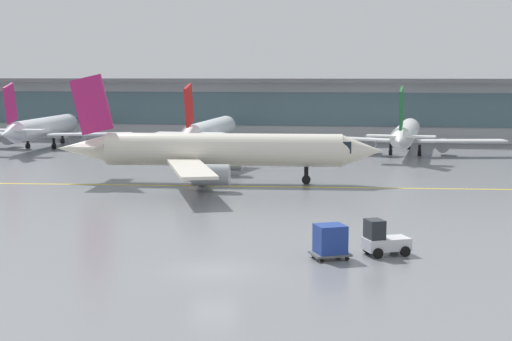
{
  "coord_description": "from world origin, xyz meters",
  "views": [
    {
      "loc": [
        8.49,
        -39.62,
        10.42
      ],
      "look_at": [
        -0.72,
        19.0,
        3.0
      ],
      "focal_mm": 54.83,
      "sensor_mm": 36.0,
      "label": 1
    }
  ],
  "objects_px": {
    "gate_airplane_2": "(210,131)",
    "taxiing_regional_jet": "(219,151)",
    "gate_airplane_3": "(406,134)",
    "baggage_tug": "(383,240)",
    "cargo_dolly_lead": "(330,240)",
    "gate_airplane_1": "(44,128)"
  },
  "relations": [
    {
      "from": "gate_airplane_1",
      "to": "gate_airplane_2",
      "type": "height_order",
      "value": "same"
    },
    {
      "from": "gate_airplane_1",
      "to": "gate_airplane_2",
      "type": "distance_m",
      "value": 24.26
    },
    {
      "from": "gate_airplane_2",
      "to": "gate_airplane_3",
      "type": "bearing_deg",
      "value": -88.07
    },
    {
      "from": "gate_airplane_2",
      "to": "gate_airplane_3",
      "type": "relative_size",
      "value": 1.03
    },
    {
      "from": "baggage_tug",
      "to": "cargo_dolly_lead",
      "type": "relative_size",
      "value": 1.14
    },
    {
      "from": "gate_airplane_2",
      "to": "taxiing_regional_jet",
      "type": "distance_m",
      "value": 29.94
    },
    {
      "from": "gate_airplane_3",
      "to": "cargo_dolly_lead",
      "type": "bearing_deg",
      "value": 179.26
    },
    {
      "from": "baggage_tug",
      "to": "cargo_dolly_lead",
      "type": "xyz_separation_m",
      "value": [
        -2.94,
        -1.36,
        0.16
      ]
    },
    {
      "from": "gate_airplane_3",
      "to": "taxiing_regional_jet",
      "type": "xyz_separation_m",
      "value": [
        -18.37,
        -29.54,
        0.43
      ]
    },
    {
      "from": "gate_airplane_3",
      "to": "baggage_tug",
      "type": "relative_size",
      "value": 9.14
    },
    {
      "from": "gate_airplane_1",
      "to": "gate_airplane_3",
      "type": "relative_size",
      "value": 1.03
    },
    {
      "from": "gate_airplane_1",
      "to": "taxiing_regional_jet",
      "type": "xyz_separation_m",
      "value": [
        31.43,
        -30.88,
        0.34
      ]
    },
    {
      "from": "taxiing_regional_jet",
      "to": "baggage_tug",
      "type": "bearing_deg",
      "value": -65.26
    },
    {
      "from": "gate_airplane_1",
      "to": "gate_airplane_2",
      "type": "relative_size",
      "value": 1.0
    },
    {
      "from": "gate_airplane_2",
      "to": "taxiing_regional_jet",
      "type": "height_order",
      "value": "taxiing_regional_jet"
    },
    {
      "from": "gate_airplane_2",
      "to": "cargo_dolly_lead",
      "type": "xyz_separation_m",
      "value": [
        19.53,
        -58.01,
        -1.71
      ]
    },
    {
      "from": "gate_airplane_3",
      "to": "baggage_tug",
      "type": "distance_m",
      "value": 57.25
    },
    {
      "from": "gate_airplane_2",
      "to": "taxiing_regional_jet",
      "type": "bearing_deg",
      "value": -165.17
    },
    {
      "from": "gate_airplane_1",
      "to": "gate_airplane_2",
      "type": "xyz_separation_m",
      "value": [
        24.2,
        -1.83,
        0.0
      ]
    },
    {
      "from": "gate_airplane_2",
      "to": "cargo_dolly_lead",
      "type": "distance_m",
      "value": 61.24
    },
    {
      "from": "gate_airplane_2",
      "to": "taxiing_regional_jet",
      "type": "relative_size",
      "value": 0.89
    },
    {
      "from": "cargo_dolly_lead",
      "to": "gate_airplane_1",
      "type": "bearing_deg",
      "value": 101.31
    }
  ]
}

